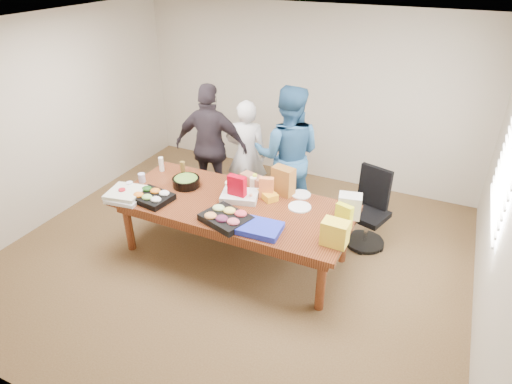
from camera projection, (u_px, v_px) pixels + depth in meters
The scene contains 39 objects.
floor at pixel (235, 255), 5.49m from camera, with size 5.50×5.00×0.02m, color #47301E.
ceiling at pixel (228, 27), 4.15m from camera, with size 5.50×5.00×0.02m, color white.
wall_back at pixel (307, 96), 6.79m from camera, with size 5.50×0.04×2.70m, color beige.
wall_front at pixel (54, 302), 2.85m from camera, with size 5.50×0.04×2.70m, color beige.
wall_left at pixel (51, 120), 5.84m from camera, with size 0.04×5.00×2.70m, color beige.
wall_right at pixel (509, 213), 3.81m from camera, with size 0.04×5.00×2.70m, color beige.
window_panel at pixel (508, 169), 4.22m from camera, with size 0.03×1.40×1.10m, color white.
window_blinds at pixel (504, 168), 4.24m from camera, with size 0.04×1.36×1.00m, color beige.
conference_table at pixel (234, 229), 5.30m from camera, with size 2.80×1.20×0.75m, color #4C1C0F.
office_chair at pixel (369, 212), 5.43m from camera, with size 0.50×0.50×0.98m, color black.
person_center at pixel (247, 155), 6.19m from camera, with size 0.58×0.38×1.60m, color white.
person_right at pixel (287, 155), 5.81m from camera, with size 0.92×0.72×1.90m, color #275480.
person_left at pixel (211, 147), 6.17m from camera, with size 1.06×0.44×1.81m, color #282127.
veggie_tray at pixel (152, 197), 5.17m from camera, with size 0.46×0.36×0.07m, color black.
fruit_tray at pixel (226, 219), 4.76m from camera, with size 0.50×0.39×0.08m, color black.
sheet_cake at pixel (240, 196), 5.19m from camera, with size 0.43×0.32×0.08m, color silver.
salad_bowl at pixel (186, 182), 5.46m from camera, with size 0.34×0.34×0.11m, color black.
chip_bag_blue at pixel (260, 228), 4.60m from camera, with size 0.44×0.33×0.07m, color #1E2DC3.
chip_bag_red at pixel (237, 188), 5.10m from camera, with size 0.22×0.09×0.32m, color #B10016.
chip_bag_yellow at pixel (344, 216), 4.62m from camera, with size 0.18×0.07×0.28m, color yellow.
chip_bag_orange at pixel (266, 188), 5.17m from camera, with size 0.17×0.08×0.27m, color orange.
mayo_jar at pixel (253, 182), 5.43m from camera, with size 0.09×0.09×0.14m, color white.
mustard_bottle at pixel (255, 180), 5.46m from camera, with size 0.06×0.06×0.16m, color #F2FF30.
dressing_bottle at pixel (183, 168), 5.71m from camera, with size 0.06×0.06×0.19m, color brown.
ranch_bottle at pixel (161, 164), 5.81m from camera, with size 0.07×0.07×0.20m, color white.
banana_bunch at pixel (268, 195), 5.20m from camera, with size 0.25×0.15×0.08m, color orange.
bread_loaf at pixel (252, 180), 5.50m from camera, with size 0.31×0.14×0.13m, color #A46346.
kraft_bag at pixel (283, 181), 5.24m from camera, with size 0.27×0.15×0.35m, color brown.
red_cup at pixel (122, 193), 5.22m from camera, with size 0.08×0.08×0.11m, color #A9141F.
clear_cup_a at pixel (130, 186), 5.37m from camera, with size 0.08×0.08×0.11m, color white.
clear_cup_b at pixel (142, 178), 5.55m from camera, with size 0.09×0.09×0.12m, color silver.
pizza_box_lower at pixel (127, 197), 5.21m from camera, with size 0.39×0.39×0.05m, color silver.
pizza_box_upper at pixel (125, 192), 5.20m from camera, with size 0.39×0.39×0.05m, color beige.
plate_a at pixel (300, 207), 5.03m from camera, with size 0.27×0.27×0.02m, color white.
plate_b at pixel (301, 194), 5.28m from camera, with size 0.24×0.24×0.01m, color white.
dip_bowl_a at pixel (270, 196), 5.19m from camera, with size 0.16×0.16×0.06m, color #F8E9C3.
dip_bowl_b at pixel (231, 184), 5.46m from camera, with size 0.15×0.15×0.06m, color #EFEAB0.
grocery_bag_white at pixel (349, 206), 4.81m from camera, with size 0.25×0.18×0.27m, color silver.
grocery_bag_yellow at pixel (335, 233), 4.36m from camera, with size 0.26×0.18×0.26m, color yellow.
Camera 1 is at (2.10, -3.86, 3.39)m, focal length 30.54 mm.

